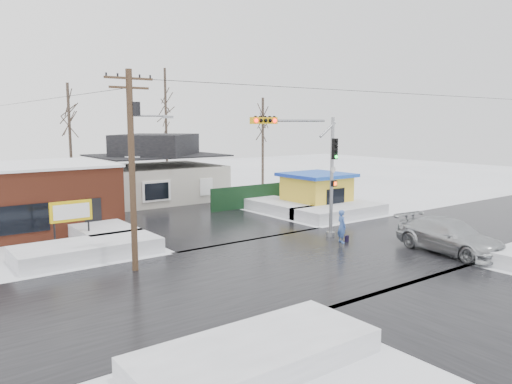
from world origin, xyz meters
TOP-DOWN VIEW (x-y plane):
  - ground at (0.00, 0.00)m, footprint 120.00×120.00m
  - road_ns at (0.00, 0.00)m, footprint 10.00×120.00m
  - road_ew at (0.00, 0.00)m, footprint 120.00×10.00m
  - snowbank_nw at (-9.00, 7.00)m, footprint 7.00×3.00m
  - snowbank_ne at (9.00, 7.00)m, footprint 7.00×3.00m
  - snowbank_sw at (-9.00, -7.00)m, footprint 7.00×3.00m
  - snowbank_nside_w at (-7.00, 12.00)m, footprint 3.00×8.00m
  - snowbank_nside_e at (7.00, 12.00)m, footprint 3.00×8.00m
  - traffic_signal at (2.43, 2.97)m, footprint 6.05×0.68m
  - utility_pole at (-7.93, 3.50)m, footprint 3.15×0.44m
  - brick_building at (-11.00, 15.99)m, footprint 12.20×8.20m
  - marquee_sign at (-9.00, 9.49)m, footprint 2.20×0.21m
  - house at (2.00, 22.00)m, footprint 10.40×8.40m
  - kiosk at (9.50, 9.99)m, footprint 4.60×4.60m
  - fence at (6.50, 14.00)m, footprint 8.00×0.12m
  - tree_far_left at (-4.00, 26.00)m, footprint 3.00×3.00m
  - tree_far_mid at (6.00, 28.00)m, footprint 3.00×3.00m
  - tree_far_right at (12.00, 20.00)m, footprint 3.00×3.00m
  - pedestrian at (3.42, 1.57)m, footprint 0.62×0.78m
  - car at (6.33, -3.26)m, footprint 2.98×6.13m
  - shopping_bag at (3.80, 1.52)m, footprint 0.30×0.18m

SIDE VIEW (x-z plane):
  - ground at x=0.00m, z-range 0.00..0.00m
  - road_ns at x=0.00m, z-range 0.00..0.02m
  - road_ew at x=0.00m, z-range 0.00..0.02m
  - shopping_bag at x=3.80m, z-range 0.00..0.35m
  - snowbank_sw at x=-9.00m, z-range 0.00..0.70m
  - snowbank_nw at x=-9.00m, z-range 0.00..0.80m
  - snowbank_ne at x=9.00m, z-range 0.00..0.80m
  - snowbank_nside_w at x=-7.00m, z-range 0.00..0.80m
  - snowbank_nside_e at x=7.00m, z-range 0.00..0.80m
  - car at x=6.33m, z-range 0.00..1.72m
  - fence at x=6.50m, z-range 0.00..1.80m
  - pedestrian at x=3.42m, z-range 0.00..1.86m
  - kiosk at x=9.50m, z-range 0.03..2.90m
  - marquee_sign at x=-9.00m, z-range 0.65..3.20m
  - brick_building at x=-11.00m, z-range 0.01..4.14m
  - house at x=2.00m, z-range -0.26..5.50m
  - traffic_signal at x=2.43m, z-range 1.04..8.04m
  - utility_pole at x=-7.93m, z-range 0.61..9.61m
  - tree_far_right at x=12.00m, z-range 2.66..11.66m
  - tree_far_left at x=-4.00m, z-range 2.95..12.95m
  - tree_far_mid at x=6.00m, z-range 3.54..15.54m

